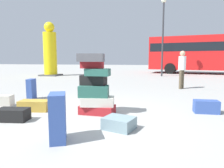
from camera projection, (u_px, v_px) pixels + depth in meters
The scene contains 12 objects.
ground_plane at pixel (88, 117), 4.37m from camera, with size 80.00×80.00×0.00m, color #9E9E99.
suitcase_tower at pixel (95, 89), 4.58m from camera, with size 0.83×0.57×1.36m.
suitcase_black_white_trunk at pixel (13, 115), 4.11m from camera, with size 0.61×0.34×0.25m, color black.
suitcase_navy_right_side at pixel (58, 117), 3.06m from camera, with size 0.23×0.43×0.73m, color #334F99.
suitcase_tan_behind_tower at pixel (35, 105), 4.91m from camera, with size 0.71×0.37×0.25m, color #B28C33.
suitcase_navy_upright_blue at pixel (31, 89), 6.31m from camera, with size 0.17×0.37×0.63m, color #334F99.
suitcase_navy_left_side at pixel (206, 107), 4.69m from camera, with size 0.54×0.29×0.29m, color #334F99.
suitcase_slate_foreground_far at pixel (119, 123), 3.62m from camera, with size 0.52×0.43×0.21m, color gray.
person_bearded_onlooker at pixel (182, 66), 8.47m from camera, with size 0.30×0.31×1.58m.
yellow_dummy_statue at pixel (50, 52), 15.13m from camera, with size 1.35×1.35×3.96m.
parked_bus at pixel (214, 52), 16.92m from camera, with size 10.81×4.39×3.15m.
lamp_post at pixel (163, 25), 14.41m from camera, with size 0.36×0.36×5.53m.
Camera 1 is at (1.35, -4.06, 1.24)m, focal length 32.53 mm.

